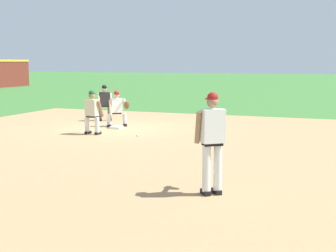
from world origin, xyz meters
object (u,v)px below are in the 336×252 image
baserunner (92,111)px  umpire (104,101)px  first_baseman (117,107)px  first_base_bag (117,127)px  baseball (137,135)px  pitcher (212,137)px

baserunner → umpire: same height
baserunner → first_baseman: bearing=1.3°
first_base_bag → baseball: bearing=-133.4°
first_base_bag → first_baseman: (0.48, 0.20, 0.69)m
umpire → pitcher: bearing=-142.0°
umpire → first_base_bag: bearing=-141.7°
first_baseman → baserunner: 1.95m
pitcher → first_baseman: size_ratio=1.39×
first_baseman → baserunner: size_ratio=0.92×
first_base_bag → umpire: size_ratio=0.26×
first_baseman → baseball: bearing=-138.5°
first_base_bag → baserunner: baserunner is taller
baseball → baserunner: size_ratio=0.05×
pitcher → baserunner: size_ratio=1.27×
baserunner → umpire: bearing=21.6°
umpire → first_baseman: bearing=-137.2°
first_base_bag → baserunner: 1.65m
baseball → pitcher: pitcher is taller
first_base_bag → umpire: bearing=38.3°
pitcher → first_baseman: bearing=37.1°
pitcher → baserunner: pitcher is taller
baseball → baserunner: 1.75m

